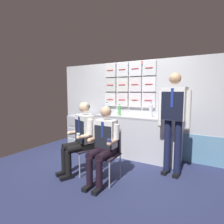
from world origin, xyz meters
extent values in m
cube|color=#252B4E|center=(0.00, 0.00, -0.02)|extent=(4.80, 4.80, 0.04)
cube|color=#B8BCC3|center=(0.00, 1.38, 1.07)|extent=(4.20, 0.06, 2.15)
cube|color=#5E8EAE|center=(0.00, 1.34, 0.30)|extent=(4.12, 0.01, 0.59)
cube|color=silver|center=(-0.63, 1.32, 1.26)|extent=(0.30, 0.06, 0.33)
cylinder|color=red|center=(-0.63, 1.28, 1.26)|extent=(0.17, 0.01, 0.01)
cube|color=silver|center=(-0.30, 1.32, 1.26)|extent=(0.30, 0.06, 0.33)
cylinder|color=red|center=(-0.30, 1.28, 1.26)|extent=(0.17, 0.01, 0.01)
cube|color=silver|center=(0.02, 1.32, 1.26)|extent=(0.30, 0.06, 0.33)
cylinder|color=red|center=(0.02, 1.28, 1.26)|extent=(0.17, 0.01, 0.01)
cube|color=silver|center=(0.35, 1.32, 1.26)|extent=(0.30, 0.06, 0.33)
cylinder|color=red|center=(0.35, 1.28, 1.26)|extent=(0.17, 0.01, 0.01)
cube|color=#B7BCBB|center=(-0.63, 1.32, 1.61)|extent=(0.30, 0.06, 0.33)
cylinder|color=red|center=(-0.63, 1.28, 1.61)|extent=(0.17, 0.01, 0.01)
cube|color=silver|center=(-0.30, 1.32, 1.61)|extent=(0.30, 0.06, 0.33)
cylinder|color=red|center=(-0.30, 1.28, 1.61)|extent=(0.17, 0.01, 0.01)
cube|color=silver|center=(0.02, 1.32, 1.61)|extent=(0.30, 0.06, 0.33)
cylinder|color=red|center=(0.02, 1.28, 1.61)|extent=(0.17, 0.01, 0.01)
cube|color=silver|center=(0.35, 1.32, 1.61)|extent=(0.30, 0.06, 0.33)
cylinder|color=red|center=(0.35, 1.28, 1.61)|extent=(0.17, 0.01, 0.01)
cube|color=silver|center=(-0.63, 1.32, 1.97)|extent=(0.30, 0.06, 0.33)
cylinder|color=red|center=(-0.63, 1.28, 1.97)|extent=(0.17, 0.01, 0.01)
cube|color=silver|center=(-0.30, 1.32, 1.97)|extent=(0.30, 0.06, 0.33)
cylinder|color=red|center=(-0.30, 1.28, 1.97)|extent=(0.17, 0.01, 0.01)
cube|color=silver|center=(0.02, 1.32, 1.97)|extent=(0.30, 0.06, 0.33)
cylinder|color=red|center=(0.02, 1.28, 1.97)|extent=(0.17, 0.01, 0.01)
cube|color=silver|center=(0.35, 1.32, 1.97)|extent=(0.30, 0.06, 0.33)
cylinder|color=red|center=(0.35, 1.28, 1.97)|extent=(0.17, 0.01, 0.01)
cube|color=red|center=(0.10, 1.33, 2.09)|extent=(0.20, 0.02, 0.05)
cube|color=silver|center=(0.15, 1.09, 0.44)|extent=(1.90, 0.52, 0.89)
cube|color=#AEB0B6|center=(0.15, 1.09, 0.90)|extent=(1.94, 0.53, 0.03)
sphere|color=black|center=(-1.42, 0.70, 0.04)|extent=(0.07, 0.07, 0.07)
sphere|color=black|center=(-1.11, 0.70, 0.04)|extent=(0.07, 0.07, 0.07)
sphere|color=black|center=(-1.42, 1.25, 0.04)|extent=(0.07, 0.07, 0.07)
sphere|color=black|center=(-1.11, 1.25, 0.04)|extent=(0.07, 0.07, 0.07)
cube|color=#AEB0BB|center=(-1.27, 0.97, 0.47)|extent=(0.40, 0.64, 0.81)
cube|color=#9A9CA6|center=(-1.27, 0.65, 0.20)|extent=(0.35, 0.01, 0.21)
cube|color=#9A9CA6|center=(-1.27, 0.65, 0.47)|extent=(0.35, 0.01, 0.21)
cube|color=#9A9CA6|center=(-1.27, 0.65, 0.74)|extent=(0.35, 0.01, 0.21)
cylinder|color=#28282D|center=(-1.27, 0.67, 0.86)|extent=(0.32, 0.02, 0.02)
cylinder|color=#A8AAAF|center=(-0.61, -0.18, 0.21)|extent=(0.02, 0.02, 0.42)
cylinder|color=#A8AAAF|center=(-0.28, -0.32, 0.21)|extent=(0.02, 0.02, 0.42)
cylinder|color=#A8AAAF|center=(-0.46, 0.15, 0.21)|extent=(0.02, 0.02, 0.42)
cylinder|color=#A8AAAF|center=(-0.13, 0.00, 0.21)|extent=(0.02, 0.02, 0.42)
cube|color=#29212E|center=(-0.37, -0.09, 0.43)|extent=(0.53, 0.53, 0.02)
cube|color=#29212E|center=(-0.29, 0.09, 0.64)|extent=(0.35, 0.18, 0.40)
cylinder|color=#A8AAAF|center=(-0.46, 0.15, 0.64)|extent=(0.02, 0.02, 0.40)
cylinder|color=#A8AAAF|center=(-0.13, 0.00, 0.64)|extent=(0.02, 0.02, 0.40)
cube|color=black|center=(-0.61, -0.39, 0.03)|extent=(0.17, 0.24, 0.06)
cube|color=black|center=(-0.44, -0.47, 0.03)|extent=(0.17, 0.24, 0.06)
cylinder|color=black|center=(-0.59, -0.36, 0.27)|extent=(0.10, 0.10, 0.41)
cylinder|color=black|center=(-0.42, -0.44, 0.27)|extent=(0.10, 0.10, 0.41)
cylinder|color=black|center=(-0.52, -0.20, 0.49)|extent=(0.27, 0.40, 0.13)
cylinder|color=black|center=(-0.35, -0.28, 0.49)|extent=(0.27, 0.40, 0.13)
cube|color=black|center=(-0.37, -0.09, 0.50)|extent=(0.39, 0.32, 0.12)
cube|color=white|center=(-0.36, -0.07, 0.80)|extent=(0.41, 0.33, 0.48)
cube|color=black|center=(-0.40, -0.16, 0.76)|extent=(0.31, 0.15, 0.38)
cube|color=navy|center=(-0.41, -0.17, 0.89)|extent=(0.04, 0.03, 0.27)
cylinder|color=white|center=(-0.55, 0.02, 0.85)|extent=(0.08, 0.08, 0.26)
cylinder|color=beige|center=(-0.58, -0.09, 0.70)|extent=(0.16, 0.25, 0.07)
sphere|color=beige|center=(-0.62, -0.19, 0.70)|extent=(0.08, 0.08, 0.08)
cylinder|color=white|center=(-0.17, -0.15, 0.85)|extent=(0.08, 0.08, 0.26)
cylinder|color=beige|center=(-0.23, -0.24, 0.70)|extent=(0.16, 0.25, 0.07)
sphere|color=beige|center=(-0.27, -0.34, 0.70)|extent=(0.08, 0.08, 0.08)
cylinder|color=white|center=(-0.27, -0.34, 0.74)|extent=(0.06, 0.06, 0.06)
sphere|color=beige|center=(-0.36, -0.07, 1.18)|extent=(0.19, 0.19, 0.19)
ellipsoid|color=gray|center=(-0.35, -0.05, 1.19)|extent=(0.24, 0.23, 0.13)
cylinder|color=#A8AAAF|center=(-0.03, -0.37, 0.21)|extent=(0.02, 0.02, 0.42)
cylinder|color=#A8AAAF|center=(0.33, -0.37, 0.21)|extent=(0.02, 0.02, 0.42)
cylinder|color=#A8AAAF|center=(-0.03, -0.01, 0.21)|extent=(0.02, 0.02, 0.42)
cylinder|color=#A8AAAF|center=(0.33, -0.01, 0.21)|extent=(0.02, 0.02, 0.42)
cube|color=#29212E|center=(0.15, -0.19, 0.43)|extent=(0.41, 0.41, 0.02)
cube|color=#29212E|center=(0.15, 0.00, 0.64)|extent=(0.37, 0.03, 0.40)
cylinder|color=#A8AAAF|center=(-0.03, -0.01, 0.64)|extent=(0.02, 0.02, 0.40)
cylinder|color=#A8AAAF|center=(0.33, -0.01, 0.64)|extent=(0.02, 0.02, 0.40)
cube|color=black|center=(0.07, -0.55, 0.03)|extent=(0.09, 0.22, 0.06)
cube|color=black|center=(0.24, -0.54, 0.03)|extent=(0.09, 0.22, 0.06)
cylinder|color=black|center=(0.07, -0.51, 0.27)|extent=(0.10, 0.10, 0.41)
cylinder|color=black|center=(0.24, -0.50, 0.27)|extent=(0.10, 0.10, 0.41)
cylinder|color=black|center=(0.06, -0.35, 0.49)|extent=(0.14, 0.35, 0.13)
cylinder|color=black|center=(0.24, -0.35, 0.49)|extent=(0.14, 0.35, 0.13)
cube|color=black|center=(0.15, -0.19, 0.50)|extent=(0.32, 0.20, 0.12)
cube|color=white|center=(0.15, -0.17, 0.78)|extent=(0.33, 0.19, 0.44)
cube|color=black|center=(0.15, -0.27, 0.75)|extent=(0.31, 0.02, 0.35)
cube|color=navy|center=(0.15, -0.27, 0.86)|extent=(0.04, 0.01, 0.25)
cylinder|color=white|center=(-0.05, -0.17, 0.83)|extent=(0.08, 0.08, 0.24)
cylinder|color=tan|center=(-0.03, -0.27, 0.69)|extent=(0.07, 0.22, 0.07)
sphere|color=tan|center=(-0.02, -0.37, 0.69)|extent=(0.08, 0.08, 0.08)
cylinder|color=white|center=(0.34, -0.17, 0.83)|extent=(0.08, 0.08, 0.24)
cylinder|color=tan|center=(0.33, -0.27, 0.69)|extent=(0.07, 0.22, 0.07)
sphere|color=tan|center=(0.33, -0.37, 0.69)|extent=(0.08, 0.08, 0.08)
cylinder|color=navy|center=(0.33, -0.37, 0.73)|extent=(0.06, 0.06, 0.06)
sphere|color=tan|center=(0.15, -0.17, 1.13)|extent=(0.18, 0.18, 0.18)
ellipsoid|color=gray|center=(0.15, -0.16, 1.15)|extent=(0.17, 0.16, 0.12)
cube|color=black|center=(0.93, 0.58, 0.03)|extent=(0.11, 0.25, 0.06)
cube|color=black|center=(1.13, 0.57, 0.03)|extent=(0.11, 0.25, 0.06)
cylinder|color=#161C3A|center=(0.95, 0.61, 0.52)|extent=(0.12, 0.12, 0.91)
cylinder|color=#161C3A|center=(1.13, 0.60, 0.52)|extent=(0.12, 0.12, 0.91)
cube|color=white|center=(1.04, 0.60, 1.25)|extent=(0.41, 0.26, 0.56)
cube|color=black|center=(1.03, 0.49, 1.22)|extent=(0.36, 0.04, 0.47)
cube|color=navy|center=(1.03, 0.48, 1.35)|extent=(0.04, 0.01, 0.31)
cylinder|color=white|center=(0.80, 0.63, 1.16)|extent=(0.08, 0.08, 0.62)
sphere|color=tan|center=(0.80, 0.63, 0.85)|extent=(0.08, 0.08, 0.08)
cylinder|color=white|center=(1.27, 0.58, 1.16)|extent=(0.08, 0.08, 0.62)
sphere|color=tan|center=(1.27, 0.58, 0.85)|extent=(0.08, 0.08, 0.08)
sphere|color=tan|center=(1.04, 0.60, 1.67)|extent=(0.20, 0.20, 0.20)
ellipsoid|color=tan|center=(1.04, 0.62, 1.69)|extent=(0.21, 0.19, 0.14)
cylinder|color=#4E9F58|center=(-0.27, 1.09, 1.03)|extent=(0.06, 0.06, 0.21)
cone|color=#4E9F58|center=(-0.27, 1.09, 1.14)|extent=(0.06, 0.06, 0.02)
cylinder|color=blue|center=(-0.27, 1.09, 1.17)|extent=(0.03, 0.03, 0.02)
cylinder|color=#489C5D|center=(0.97, 1.02, 1.02)|extent=(0.07, 0.07, 0.20)
cone|color=#489C5D|center=(0.97, 1.02, 1.13)|extent=(0.07, 0.07, 0.02)
cylinder|color=red|center=(0.97, 1.02, 1.16)|extent=(0.03, 0.03, 0.02)
cylinder|color=silver|center=(0.48, 1.07, 1.05)|extent=(0.08, 0.08, 0.27)
cone|color=silver|center=(0.48, 1.07, 1.20)|extent=(0.08, 0.08, 0.02)
cylinder|color=#2E77C8|center=(0.48, 1.07, 1.22)|extent=(0.03, 0.03, 0.02)
cylinder|color=silver|center=(-0.66, 1.19, 1.04)|extent=(0.07, 0.07, 0.24)
cone|color=silver|center=(-0.66, 1.19, 1.17)|extent=(0.07, 0.07, 0.02)
cylinder|color=black|center=(-0.66, 1.19, 1.19)|extent=(0.03, 0.03, 0.02)
cylinder|color=white|center=(-0.16, 1.20, 0.95)|extent=(0.06, 0.06, 0.06)
cylinder|color=#382114|center=(-0.16, 1.20, 0.97)|extent=(0.05, 0.05, 0.01)
cylinder|color=tan|center=(-0.32, 1.16, 0.95)|extent=(0.07, 0.07, 0.07)
cylinder|color=#382114|center=(-0.32, 1.16, 0.98)|extent=(0.06, 0.06, 0.01)
camera|label=1|loc=(1.68, -2.63, 1.46)|focal=29.54mm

